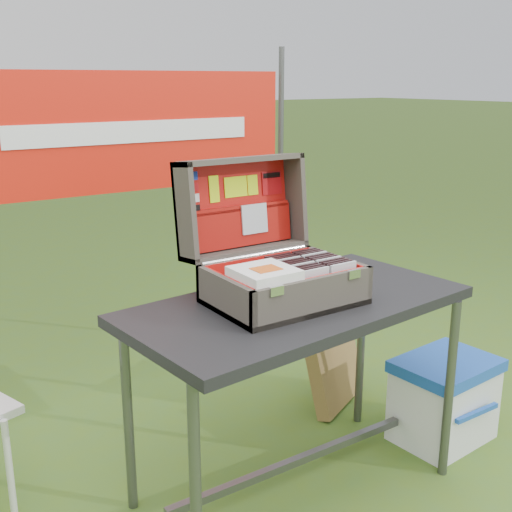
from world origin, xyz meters
TOP-DOWN VIEW (x-y plane):
  - ground at (0.00, 0.00)m, footprint 80.00×80.00m
  - table at (0.11, -0.03)m, footprint 1.29×0.74m
  - table_top at (0.11, -0.03)m, footprint 1.29×0.74m
  - table_leg_fl at (-0.45, -0.28)m, footprint 0.04×0.04m
  - table_leg_fr at (0.67, -0.28)m, footprint 0.04×0.04m
  - table_leg_bl at (-0.45, 0.22)m, footprint 0.04×0.04m
  - table_leg_br at (0.67, 0.22)m, footprint 0.04×0.04m
  - table_brace at (0.11, -0.03)m, footprint 1.09×0.03m
  - suitcase at (0.05, 0.04)m, footprint 0.50×0.52m
  - suitcase_base_bottom at (0.05, -0.02)m, footprint 0.50×0.36m
  - suitcase_base_wall_front at (0.05, -0.19)m, footprint 0.50×0.02m
  - suitcase_base_wall_back at (0.05, 0.15)m, footprint 0.50×0.02m
  - suitcase_base_wall_left at (-0.19, -0.02)m, footprint 0.02×0.36m
  - suitcase_base_wall_right at (0.30, -0.02)m, footprint 0.02×0.36m
  - suitcase_liner_floor at (0.05, -0.02)m, footprint 0.46×0.32m
  - suitcase_latch_left at (-0.11, -0.20)m, footprint 0.05×0.01m
  - suitcase_latch_right at (0.22, -0.20)m, footprint 0.05×0.01m
  - suitcase_hinge at (0.05, 0.16)m, footprint 0.45×0.02m
  - suitcase_lid_back at (0.05, 0.30)m, footprint 0.50×0.06m
  - suitcase_lid_rim_far at (0.05, 0.26)m, footprint 0.50×0.14m
  - suitcase_lid_rim_near at (0.05, 0.23)m, footprint 0.50×0.14m
  - suitcase_lid_rim_left at (-0.19, 0.24)m, footprint 0.02×0.17m
  - suitcase_lid_rim_right at (0.30, 0.24)m, footprint 0.02×0.17m
  - suitcase_lid_liner at (0.05, 0.29)m, footprint 0.46×0.04m
  - suitcase_liner_wall_front at (0.05, -0.18)m, footprint 0.46×0.01m
  - suitcase_liner_wall_back at (0.05, 0.13)m, footprint 0.46×0.01m
  - suitcase_liner_wall_left at (-0.17, -0.02)m, footprint 0.01×0.32m
  - suitcase_liner_wall_right at (0.28, -0.02)m, footprint 0.01×0.32m
  - suitcase_lid_pocket at (0.05, 0.26)m, footprint 0.44×0.05m
  - suitcase_pocket_edge at (0.05, 0.26)m, footprint 0.43×0.02m
  - suitcase_pocket_cd at (0.11, 0.25)m, footprint 0.11×0.02m
  - lid_sticker_cc_a at (-0.13, 0.30)m, footprint 0.05×0.01m
  - lid_sticker_cc_b at (-0.13, 0.29)m, footprint 0.05×0.01m
  - lid_sticker_cc_c at (-0.13, 0.29)m, footprint 0.05×0.01m
  - lid_sticker_cc_d at (-0.13, 0.28)m, footprint 0.05×0.01m
  - lid_card_neon_tall at (-0.04, 0.29)m, footprint 0.04×0.01m
  - lid_card_neon_main at (0.05, 0.29)m, footprint 0.10×0.01m
  - lid_card_neon_small at (0.13, 0.29)m, footprint 0.04×0.01m
  - lid_sticker_band at (0.22, 0.29)m, footprint 0.09×0.01m
  - lid_sticker_band_bar at (0.22, 0.29)m, footprint 0.08×0.01m
  - cd_left_0 at (0.09, -0.16)m, footprint 0.11×0.01m
  - cd_left_1 at (0.09, -0.14)m, footprint 0.11×0.01m
  - cd_left_2 at (0.09, -0.12)m, footprint 0.11×0.01m
  - cd_left_3 at (0.09, -0.10)m, footprint 0.11×0.01m
  - cd_left_4 at (0.09, -0.08)m, footprint 0.11×0.01m
  - cd_left_5 at (0.09, -0.06)m, footprint 0.11×0.01m
  - cd_left_6 at (0.09, -0.04)m, footprint 0.11×0.01m
  - cd_left_7 at (0.09, -0.02)m, footprint 0.11×0.01m
  - cd_left_8 at (0.09, 0.00)m, footprint 0.11×0.01m
  - cd_left_9 at (0.09, 0.02)m, footprint 0.11×0.01m
  - cd_left_10 at (0.09, 0.04)m, footprint 0.11×0.01m
  - cd_left_11 at (0.09, 0.06)m, footprint 0.11×0.01m
  - cd_right_0 at (0.21, -0.16)m, footprint 0.11×0.01m
  - cd_right_1 at (0.21, -0.14)m, footprint 0.11×0.01m
  - cd_right_2 at (0.21, -0.12)m, footprint 0.11×0.01m
  - cd_right_3 at (0.21, -0.10)m, footprint 0.11×0.01m
  - cd_right_4 at (0.21, -0.08)m, footprint 0.11×0.01m
  - cd_right_5 at (0.21, -0.06)m, footprint 0.11×0.01m
  - cd_right_6 at (0.21, -0.04)m, footprint 0.11×0.01m
  - cd_right_7 at (0.21, -0.02)m, footprint 0.11×0.01m
  - cd_right_8 at (0.21, 0.00)m, footprint 0.11×0.01m
  - cd_right_9 at (0.21, 0.02)m, footprint 0.11×0.01m
  - cd_right_10 at (0.21, 0.04)m, footprint 0.11×0.01m
  - cd_right_11 at (0.21, 0.06)m, footprint 0.11×0.01m
  - songbook_0 at (-0.08, -0.09)m, footprint 0.19×0.19m
  - songbook_1 at (-0.08, -0.09)m, footprint 0.19×0.19m
  - songbook_2 at (-0.08, -0.09)m, footprint 0.19×0.19m
  - songbook_3 at (-0.08, -0.09)m, footprint 0.19×0.19m
  - songbook_4 at (-0.08, -0.09)m, footprint 0.19×0.19m
  - songbook_5 at (-0.08, -0.09)m, footprint 0.19×0.19m
  - songbook_graphic at (-0.08, -0.10)m, footprint 0.09×0.07m
  - cooler at (0.87, -0.10)m, footprint 0.45×0.35m
  - cooler_body at (0.87, -0.10)m, footprint 0.43×0.33m
  - cooler_lid at (0.87, -0.10)m, footprint 0.45×0.35m
  - cooler_handle at (0.87, -0.27)m, footprint 0.25×0.02m
  - chair_leg_fr at (-0.85, 0.32)m, footprint 0.02×0.02m
  - cardboard_box at (0.69, 0.43)m, footprint 0.45×0.33m
  - banner_post_right at (0.85, 1.10)m, footprint 0.03×0.03m
  - banner at (0.00, 1.09)m, footprint 1.60×0.02m
  - banner_text at (0.00, 1.08)m, footprint 1.20×0.00m

SIDE VIEW (x-z plane):
  - ground at x=0.00m, z-range 0.00..0.00m
  - table_brace at x=0.11m, z-range 0.10..0.14m
  - cooler_body at x=0.87m, z-range 0.00..0.32m
  - cooler at x=0.87m, z-range 0.00..0.37m
  - cooler_handle at x=0.87m, z-range 0.19..0.21m
  - chair_leg_fr at x=-0.85m, z-range 0.00..0.44m
  - cardboard_box at x=0.69m, z-range 0.00..0.44m
  - cooler_lid at x=0.87m, z-range 0.32..0.37m
  - table_leg_fl at x=-0.45m, z-range 0.00..0.74m
  - table_leg_fr at x=0.67m, z-range 0.00..0.74m
  - table_leg_bl at x=-0.45m, z-range 0.00..0.74m
  - table_leg_br at x=0.67m, z-range 0.00..0.74m
  - table at x=0.11m, z-range 0.00..0.78m
  - table_top at x=0.11m, z-range 0.74..0.78m
  - suitcase_base_bottom at x=0.05m, z-range 0.78..0.80m
  - suitcase_liner_floor at x=0.05m, z-range 0.80..0.80m
  - suitcase_base_wall_front at x=0.05m, z-range 0.78..0.91m
  - suitcase_base_wall_back at x=0.05m, z-range 0.78..0.91m
  - suitcase_base_wall_left at x=-0.19m, z-range 0.78..0.91m
  - suitcase_base_wall_right at x=0.30m, z-range 0.78..0.91m
  - banner_post_right at x=0.85m, z-range 0.00..1.70m
  - suitcase_liner_wall_front at x=0.05m, z-range 0.80..0.91m
  - suitcase_liner_wall_back at x=0.05m, z-range 0.80..0.91m
  - suitcase_liner_wall_left at x=-0.17m, z-range 0.80..0.91m
  - suitcase_liner_wall_right at x=0.28m, z-range 0.80..0.91m
  - cd_left_0 at x=0.09m, z-range 0.80..0.93m
  - cd_left_1 at x=0.09m, z-range 0.80..0.93m
  - cd_left_2 at x=0.09m, z-range 0.80..0.93m
  - cd_left_3 at x=0.09m, z-range 0.80..0.93m
  - cd_left_4 at x=0.09m, z-range 0.80..0.93m
  - cd_left_5 at x=0.09m, z-range 0.80..0.93m
  - cd_left_6 at x=0.09m, z-range 0.80..0.93m
  - cd_left_7 at x=0.09m, z-range 0.80..0.93m
  - cd_left_8 at x=0.09m, z-range 0.80..0.93m
  - cd_left_9 at x=0.09m, z-range 0.80..0.93m
  - cd_left_10 at x=0.09m, z-range 0.80..0.93m
  - cd_left_11 at x=0.09m, z-range 0.80..0.93m
  - cd_right_0 at x=0.21m, z-range 0.80..0.93m
  - cd_right_1 at x=0.21m, z-range 0.80..0.93m
  - cd_right_2 at x=0.21m, z-range 0.80..0.93m
  - cd_right_3 at x=0.21m, z-range 0.80..0.93m
  - cd_right_4 at x=0.21m, z-range 0.80..0.93m
  - cd_right_5 at x=0.21m, z-range 0.80..0.93m
  - cd_right_6 at x=0.21m, z-range 0.80..0.93m
  - cd_right_7 at x=0.21m, z-range 0.80..0.93m
  - cd_right_8 at x=0.21m, z-range 0.80..0.93m
  - cd_right_9 at x=0.21m, z-range 0.80..0.93m
  - cd_right_10 at x=0.21m, z-range 0.80..0.93m
  - cd_right_11 at x=0.21m, z-range 0.80..0.93m
  - suitcase_latch_left at x=-0.11m, z-range 0.89..0.92m
  - suitcase_latch_right at x=0.22m, z-range 0.89..0.92m
  - suitcase_hinge at x=0.05m, z-range 0.90..0.92m
  - suitcase_lid_rim_near at x=0.05m, z-range 0.90..0.93m
  - songbook_0 at x=-0.08m, z-range 0.91..0.92m
  - songbook_1 at x=-0.08m, z-range 0.92..0.92m
  - songbook_2 at x=-0.08m, z-range 0.92..0.93m
  - songbook_3 at x=-0.08m, z-range 0.93..0.93m
  - songbook_4 at x=-0.08m, z-range 0.93..0.94m
  - songbook_5 at x=-0.08m, z-range 0.94..0.94m
  - songbook_graphic at x=-0.08m, z-range 0.94..0.94m
  - suitcase_lid_pocket at x=0.05m, z-range 0.92..1.07m
  - suitcase at x=0.05m, z-range 0.78..1.26m
  - suitcase_pocket_cd at x=0.11m, z-range 0.97..1.08m
  - suitcase_pocket_edge at x=0.05m, z-range 1.06..1.08m
  - suitcase_lid_back at x=0.05m, z-range 0.90..1.25m
  - suitcase_lid_liner at x=0.05m, z-range 0.92..1.23m
  - suitcase_lid_rim_left at x=-0.19m, z-range 0.90..1.27m
  - suitcase_lid_rim_right at x=0.30m, z-range 0.90..1.27m
  - lid_sticker_cc_d at x=-0.13m, z-range 1.07..1.10m
  - lid_sticker_cc_c at x=-0.13m, z-range 1.11..1.14m
  - lid_card_neon_tall at x=-0.04m, z-range 1.10..1.19m
  - lid_card_neon_main at x=0.05m, z-range 1.11..1.18m
  - lid_card_neon_small at x=0.13m, z-range 1.11..1.18m
  - lid_sticker_band at x=0.22m, z-range 1.10..1.19m
  - lid_sticker_cc_b at x=-0.13m, z-range 1.15..1.18m
  - lid_sticker_band_bar at x=0.22m, z-range 1.17..1.19m
  - lid_sticker_cc_a at x=-0.13m, z-range 1.18..1.22m
  - suitcase_lid_rim_far at x=0.05m, z-range 1.23..1.27m
  - banner at x=0.00m, z-range 1.02..1.58m
  - banner_text at x=0.00m, z-range 1.25..1.35m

